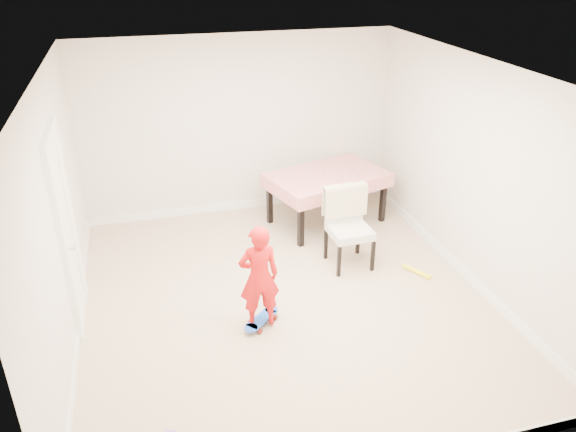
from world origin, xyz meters
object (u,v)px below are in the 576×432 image
object	(u,v)px
skateboard	(262,321)
child	(259,280)
dining_table	(327,198)
dining_chair	(350,229)

from	to	relation	value
skateboard	child	bearing A→B (deg)	-172.11
dining_table	dining_chair	size ratio (longest dim) A/B	1.59
dining_table	skateboard	bearing A→B (deg)	-140.84
dining_table	skateboard	size ratio (longest dim) A/B	3.05
skateboard	child	distance (m)	0.54
dining_table	dining_chair	world-z (taller)	dining_chair
dining_chair	child	size ratio (longest dim) A/B	0.87
skateboard	child	xyz separation A→B (m)	(-0.02, -0.02, 0.54)
dining_table	skateboard	distance (m)	2.61
dining_table	skateboard	world-z (taller)	dining_table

